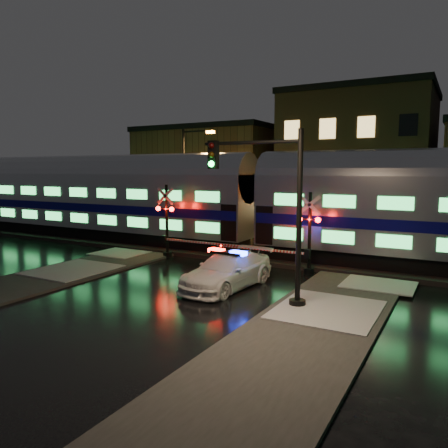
{
  "coord_description": "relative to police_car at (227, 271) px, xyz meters",
  "views": [
    {
      "loc": [
        10.63,
        -18.1,
        5.14
      ],
      "look_at": [
        -0.83,
        2.5,
        2.2
      ],
      "focal_mm": 35.0,
      "sensor_mm": 36.0,
      "label": 1
    }
  ],
  "objects": [
    {
      "name": "building_left",
      "position": [
        -14.71,
        23.77,
        3.73
      ],
      "size": [
        14.0,
        10.0,
        9.0
      ],
      "primitive_type": "cube",
      "color": "brown",
      "rests_on": "ground"
    },
    {
      "name": "police_car",
      "position": [
        0.0,
        0.0,
        0.0
      ],
      "size": [
        2.6,
        5.42,
        1.69
      ],
      "rotation": [
        0.0,
        0.0,
        -0.09
      ],
      "color": "white",
      "rests_on": "ground"
    },
    {
      "name": "crossing_signal_left",
      "position": [
        -5.95,
        4.08,
        1.0
      ],
      "size": [
        6.04,
        0.67,
        4.28
      ],
      "color": "black",
      "rests_on": "ground"
    },
    {
      "name": "streetlight",
      "position": [
        -9.3,
        10.77,
        3.9
      ],
      "size": [
        2.71,
        0.28,
        8.11
      ],
      "color": "black",
      "rests_on": "ground"
    },
    {
      "name": "train",
      "position": [
        -1.69,
        6.77,
        2.62
      ],
      "size": [
        51.0,
        3.12,
        5.92
      ],
      "color": "black",
      "rests_on": "ballast"
    },
    {
      "name": "building_mid",
      "position": [
        0.29,
        24.27,
        4.98
      ],
      "size": [
        12.0,
        11.0,
        11.5
      ],
      "primitive_type": "cube",
      "color": "brown",
      "rests_on": "ground"
    },
    {
      "name": "ballast",
      "position": [
        -1.71,
        6.77,
        -0.65
      ],
      "size": [
        90.0,
        4.2,
        0.24
      ],
      "primitive_type": "cube",
      "color": "black",
      "rests_on": "ground"
    },
    {
      "name": "sidewalk_right",
      "position": [
        4.79,
        -4.23,
        -0.71
      ],
      "size": [
        4.0,
        20.0,
        0.12
      ],
      "primitive_type": "cube",
      "color": "#2D2D2D",
      "rests_on": "ground"
    },
    {
      "name": "ground",
      "position": [
        -1.71,
        1.77,
        -0.77
      ],
      "size": [
        120.0,
        120.0,
        0.0
      ],
      "primitive_type": "plane",
      "color": "black",
      "rests_on": "ground"
    },
    {
      "name": "traffic_light",
      "position": [
        2.62,
        -1.28,
        2.74
      ],
      "size": [
        4.27,
        0.74,
        6.6
      ],
      "rotation": [
        0.0,
        0.0,
        0.16
      ],
      "color": "black",
      "rests_on": "ground"
    },
    {
      "name": "crossing_signal_right",
      "position": [
        1.96,
        4.08,
        0.91
      ],
      "size": [
        5.74,
        0.65,
        4.06
      ],
      "color": "black",
      "rests_on": "ground"
    },
    {
      "name": "sidewalk_left",
      "position": [
        -8.21,
        -4.23,
        -0.71
      ],
      "size": [
        4.0,
        20.0,
        0.12
      ],
      "primitive_type": "cube",
      "color": "#2D2D2D",
      "rests_on": "ground"
    }
  ]
}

